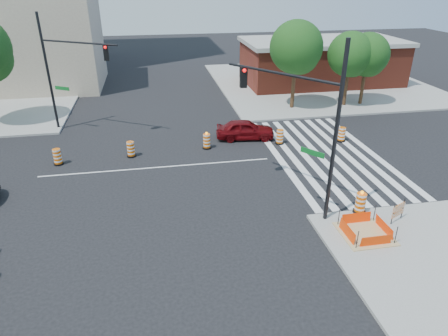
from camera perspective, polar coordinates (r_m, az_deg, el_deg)
The scene contains 20 objects.
ground at distance 24.94m, azimuth -9.46°, elevation 0.08°, with size 120.00×120.00×0.00m, color black.
sidewalk_ne at distance 45.58m, azimuth 13.40°, elevation 11.78°, with size 22.00×22.00×0.15m, color gray.
crosswalk_east at distance 27.23m, azimuth 14.19°, elevation 1.92°, with size 6.75×13.50×0.01m.
lane_centerline at distance 24.94m, azimuth -9.46°, elevation 0.10°, with size 14.00×0.12×0.01m, color silver.
excavation_pit at distance 19.34m, azimuth 19.51°, elevation -8.73°, with size 2.20×2.20×0.90m.
brick_storefront at distance 45.10m, azimuth 13.70°, elevation 14.54°, with size 16.50×8.50×4.60m.
beige_midrise at distance 46.45m, azimuth -26.50°, elevation 16.35°, with size 14.00×10.00×10.00m, color tan.
red_coupe at distance 28.76m, azimuth 3.05°, elevation 5.53°, with size 1.67×4.14×1.41m, color #61080C.
signal_pole_se at distance 18.66m, azimuth 11.21°, elevation 7.94°, with size 3.88×5.18×8.37m.
signal_pole_nw at distance 30.94m, azimuth -21.71°, elevation 13.69°, with size 5.43×3.41×8.30m.
pit_drum at distance 20.66m, azimuth 18.89°, elevation -4.83°, with size 0.62×0.62×1.21m.
barricade at distance 20.56m, azimuth 23.63°, elevation -5.55°, with size 0.85×0.45×1.09m.
tree_north_c at distance 35.03m, azimuth 10.30°, elevation 16.22°, with size 4.41×4.41×7.49m.
tree_north_d at distance 36.98m, azimuth 17.58°, elevation 14.91°, with size 3.82×3.82×6.49m.
tree_north_e at distance 37.86m, azimuth 19.79°, elevation 14.69°, with size 3.74×3.74×6.35m.
median_drum_1 at distance 26.88m, azimuth -22.68°, elevation 1.42°, with size 0.60×0.60×1.02m.
median_drum_2 at distance 26.60m, azimuth -13.16°, elevation 2.57°, with size 0.60×0.60×1.02m.
median_drum_3 at distance 27.17m, azimuth -2.48°, elevation 3.79°, with size 0.60×0.60×1.18m.
median_drum_4 at distance 28.17m, azimuth 7.98°, elevation 4.36°, with size 0.60×0.60×1.02m.
median_drum_5 at distance 29.54m, azimuth 16.45°, elevation 4.56°, with size 0.60×0.60×1.02m.
Camera 1 is at (0.03, -22.50, 10.77)m, focal length 32.00 mm.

